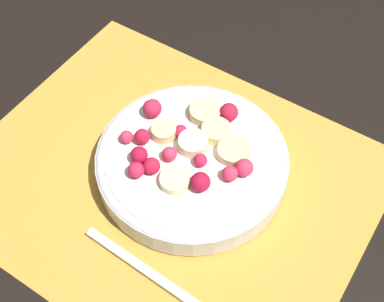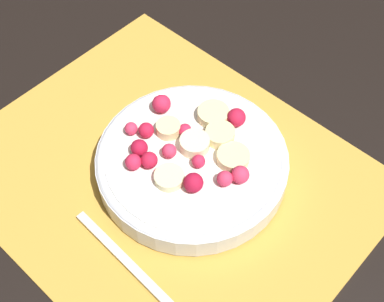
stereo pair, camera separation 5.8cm
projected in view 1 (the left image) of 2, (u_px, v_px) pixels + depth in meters
name	position (u px, v px, depth m)	size (l,w,h in m)	color
ground_plane	(168.00, 181.00, 0.60)	(3.00, 3.00, 0.00)	black
placemat	(168.00, 179.00, 0.60)	(0.44, 0.36, 0.01)	gold
fruit_bowl	(192.00, 160.00, 0.59)	(0.21, 0.21, 0.05)	silver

